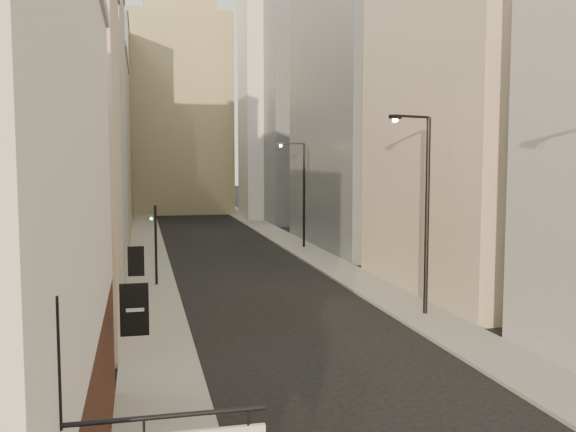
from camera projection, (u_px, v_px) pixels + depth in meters
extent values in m
cube|color=gray|center=(147.00, 244.00, 58.27)|extent=(3.00, 140.00, 0.15)
cube|color=gray|center=(286.00, 240.00, 61.20)|extent=(3.00, 140.00, 0.15)
cylinder|color=black|center=(162.00, 417.00, 7.30)|extent=(2.40, 0.06, 0.06)
cube|color=black|center=(134.00, 310.00, 18.00)|extent=(0.80, 0.08, 1.50)
cube|color=black|center=(136.00, 261.00, 27.72)|extent=(0.70, 0.08, 1.30)
cube|color=tan|center=(24.00, 155.00, 28.19)|extent=(8.00, 12.00, 16.00)
cube|color=gray|center=(64.00, 127.00, 43.53)|extent=(8.00, 16.00, 20.00)
cube|color=tan|center=(86.00, 151.00, 61.13)|extent=(8.00, 18.00, 17.00)
cube|color=gray|center=(98.00, 125.00, 80.22)|extent=(8.00, 20.00, 24.00)
cube|color=tan|center=(474.00, 121.00, 37.30)|extent=(8.00, 16.00, 20.00)
cube|color=gray|center=(360.00, 100.00, 56.43)|extent=(8.00, 20.00, 26.00)
cube|color=gray|center=(333.00, 27.00, 83.87)|extent=(20.00, 22.00, 50.00)
cube|color=tan|center=(180.00, 116.00, 94.16)|extent=(14.00, 14.00, 28.00)
cube|color=silver|center=(273.00, 87.00, 82.79)|extent=(8.00, 8.00, 34.00)
cylinder|color=black|center=(427.00, 218.00, 31.48)|extent=(0.22, 0.22, 9.82)
cylinder|color=black|center=(412.00, 117.00, 30.46)|extent=(2.10, 0.86, 0.13)
cube|color=black|center=(395.00, 117.00, 29.87)|extent=(0.65, 0.43, 0.20)
sphere|color=#F5B33D|center=(395.00, 120.00, 29.88)|extent=(0.26, 0.26, 0.26)
cylinder|color=black|center=(304.00, 196.00, 55.47)|extent=(0.20, 0.20, 9.13)
cylinder|color=black|center=(292.00, 143.00, 55.15)|extent=(1.97, 0.74, 0.12)
cube|color=black|center=(281.00, 144.00, 55.24)|extent=(0.60, 0.38, 0.18)
sphere|color=#F5B33D|center=(281.00, 146.00, 55.25)|extent=(0.24, 0.24, 0.24)
cylinder|color=black|center=(156.00, 246.00, 39.05)|extent=(0.16, 0.16, 5.00)
imported|color=black|center=(155.00, 219.00, 38.89)|extent=(0.37, 0.37, 1.03)
sphere|color=#19E533|center=(151.00, 219.00, 38.84)|extent=(0.16, 0.16, 0.16)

